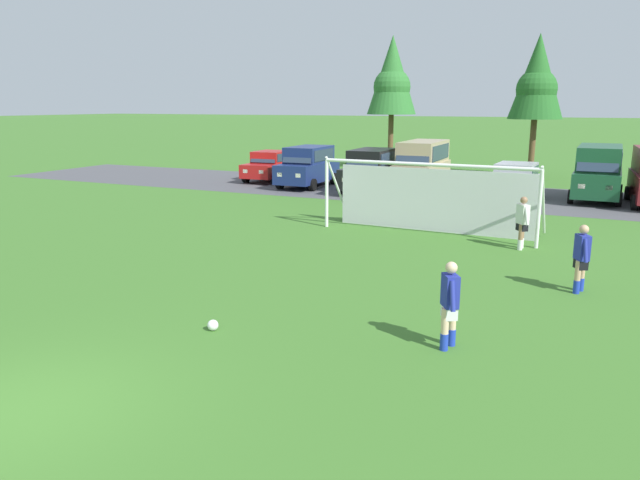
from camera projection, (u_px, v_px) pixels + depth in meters
ground_plane at (373, 227)px, 22.05m from camera, size 400.00×400.00×0.00m
parking_lot_strip at (437, 193)px, 30.36m from camera, size 52.00×8.40×0.01m
soccer_ball at (213, 325)px, 11.91m from camera, size 0.22×0.22×0.22m
soccer_goal at (431, 196)px, 20.79m from camera, size 7.49×2.23×2.57m
player_striker_near at (450, 305)px, 10.91m from camera, size 0.40×0.71×1.64m
player_midfield_center at (581, 259)px, 14.19m from camera, size 0.39×0.73×1.64m
player_defender_far at (522, 223)px, 18.46m from camera, size 0.48×0.66×1.64m
parked_car_slot_far_left at (270, 166)px, 35.02m from camera, size 2.23×4.30×1.72m
parked_car_slot_left at (308, 166)px, 32.48m from camera, size 2.23×4.65×2.16m
parked_car_slot_center_left at (371, 170)px, 30.43m from camera, size 2.21×4.64×2.16m
parked_car_slot_center at (422, 164)px, 31.26m from camera, size 2.24×4.82×2.52m
parked_car_slot_center_right at (515, 182)px, 27.87m from camera, size 2.21×4.29×1.72m
parked_car_slot_right at (598, 172)px, 27.77m from camera, size 2.27×4.84×2.52m
tree_left_edge at (392, 78)px, 40.53m from camera, size 3.33×3.33×8.89m
tree_mid_left at (537, 80)px, 35.37m from camera, size 3.16×3.16×8.44m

